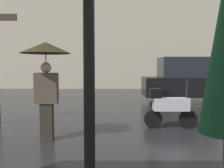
# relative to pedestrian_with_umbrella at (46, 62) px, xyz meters

# --- Properties ---
(pedestrian_with_umbrella) EXTENTS (1.04, 1.04, 2.06)m
(pedestrian_with_umbrella) POSITION_rel_pedestrian_with_umbrella_xyz_m (0.00, 0.00, 0.00)
(pedestrian_with_umbrella) COLOR #2A241E
(pedestrian_with_umbrella) RESTS_ON ground
(parked_scooter) EXTENTS (1.35, 0.32, 1.23)m
(parked_scooter) POSITION_rel_pedestrian_with_umbrella_xyz_m (2.80, 1.08, -1.09)
(parked_scooter) COLOR black
(parked_scooter) RESTS_ON ground
(parked_car_left) EXTENTS (4.01, 1.86, 1.96)m
(parked_car_left) POSITION_rel_pedestrian_with_umbrella_xyz_m (4.62, 5.41, -0.66)
(parked_car_left) COLOR black
(parked_car_left) RESTS_ON ground
(building_block) EXTENTS (16.30, 2.36, 13.17)m
(building_block) POSITION_rel_pedestrian_with_umbrella_xyz_m (1.18, 13.60, 4.95)
(building_block) COLOR #B2A893
(building_block) RESTS_ON ground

